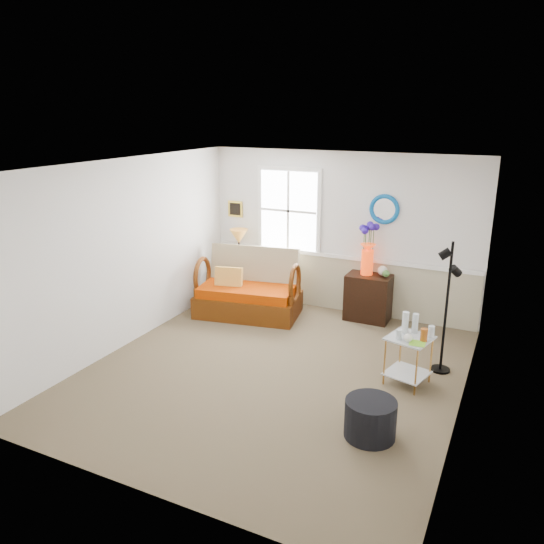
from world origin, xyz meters
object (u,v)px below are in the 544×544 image
at_px(lamp_stand, 240,280).
at_px(ottoman, 370,419).
at_px(cabinet, 368,297).
at_px(side_table, 408,361).
at_px(loveseat, 248,284).
at_px(floor_lamp, 446,308).

distance_m(lamp_stand, ottoman, 4.50).
bearing_deg(cabinet, side_table, -61.00).
xyz_separation_m(loveseat, ottoman, (2.72, -2.45, -0.33)).
relative_size(cabinet, floor_lamp, 0.43).
height_order(cabinet, side_table, cabinet).
distance_m(lamp_stand, side_table, 3.82).
bearing_deg(cabinet, floor_lamp, -44.24).
bearing_deg(cabinet, lamp_stand, 179.21).
relative_size(loveseat, cabinet, 2.20).
relative_size(lamp_stand, ottoman, 1.27).
bearing_deg(loveseat, floor_lamp, -22.00).
bearing_deg(loveseat, cabinet, 9.21).
relative_size(floor_lamp, ottoman, 3.24).
bearing_deg(side_table, floor_lamp, 58.57).
distance_m(cabinet, ottoman, 3.23).
distance_m(loveseat, lamp_stand, 0.87).
xyz_separation_m(cabinet, floor_lamp, (1.33, -1.29, 0.48)).
relative_size(side_table, ottoman, 1.16).
bearing_deg(loveseat, lamp_stand, 117.49).
xyz_separation_m(lamp_stand, ottoman, (3.23, -3.12, -0.13)).
bearing_deg(ottoman, cabinet, 106.37).
xyz_separation_m(cabinet, side_table, (1.01, -1.82, -0.06)).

